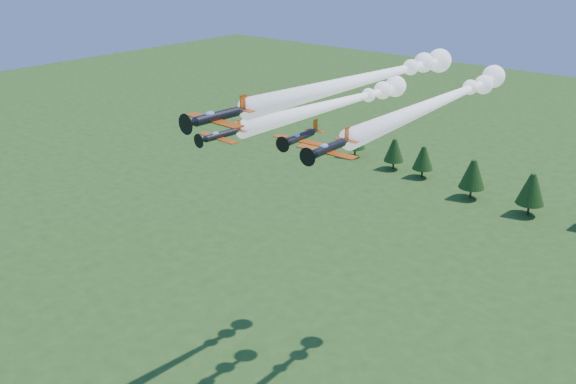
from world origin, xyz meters
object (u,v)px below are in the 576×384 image
Objects in this scene: plane_right at (447,98)px; plane_lead at (375,77)px; plane_left at (344,102)px; plane_slot at (300,137)px.

plane_lead is at bearing -129.59° from plane_right.
plane_right is (6.77, 8.65, -3.60)m from plane_lead.
plane_right reaches higher than plane_left.
plane_right is at bearing 55.29° from plane_lead.
plane_slot is at bearing -95.99° from plane_lead.
plane_left is 5.70× the size of plane_slot.
plane_left is 16.94m from plane_right.
plane_left is at bearing -175.22° from plane_right.
plane_right is (16.62, 1.84, 2.76)m from plane_left.
plane_lead is 1.15× the size of plane_left.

